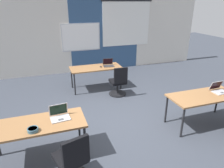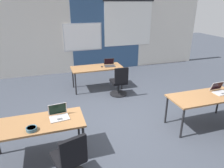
{
  "view_description": "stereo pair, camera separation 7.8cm",
  "coord_description": "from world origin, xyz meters",
  "px_view_note": "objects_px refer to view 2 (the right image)",
  "views": [
    {
      "loc": [
        -1.51,
        -3.83,
        2.64
      ],
      "look_at": [
        -0.11,
        0.28,
        0.9
      ],
      "focal_mm": 32.86,
      "sensor_mm": 36.0,
      "label": 1
    },
    {
      "loc": [
        -1.43,
        -3.85,
        2.64
      ],
      "look_at": [
        -0.11,
        0.28,
        0.9
      ],
      "focal_mm": 32.86,
      "sensor_mm": 36.0,
      "label": 2
    }
  ],
  "objects_px": {
    "desk_near_right": "(205,98)",
    "desk_far_center": "(97,69)",
    "desk_near_left": "(37,126)",
    "laptop_far_right": "(110,64)",
    "laptop_near_right_end": "(220,90)",
    "chair_far_right": "(119,84)",
    "mouse_far_right": "(102,67)",
    "chair_near_left_inner": "(70,162)",
    "snack_bowl": "(32,129)",
    "laptop_near_left_inner": "(59,115)"
  },
  "relations": [
    {
      "from": "desk_near_right",
      "to": "desk_far_center",
      "type": "height_order",
      "value": "same"
    },
    {
      "from": "desk_near_left",
      "to": "laptop_far_right",
      "type": "xyz_separation_m",
      "value": [
        2.17,
        2.81,
        0.11
      ]
    },
    {
      "from": "laptop_near_right_end",
      "to": "laptop_far_right",
      "type": "bearing_deg",
      "value": 120.67
    },
    {
      "from": "desk_near_right",
      "to": "chair_far_right",
      "type": "distance_m",
      "value": 2.43
    },
    {
      "from": "desk_near_right",
      "to": "laptop_near_right_end",
      "type": "xyz_separation_m",
      "value": [
        0.44,
        0.06,
        0.11
      ]
    },
    {
      "from": "desk_near_left",
      "to": "mouse_far_right",
      "type": "height_order",
      "value": "mouse_far_right"
    },
    {
      "from": "chair_near_left_inner",
      "to": "chair_far_right",
      "type": "relative_size",
      "value": 1.0
    },
    {
      "from": "chair_near_left_inner",
      "to": "snack_bowl",
      "type": "relative_size",
      "value": 5.18
    },
    {
      "from": "desk_far_center",
      "to": "snack_bowl",
      "type": "height_order",
      "value": "snack_bowl"
    },
    {
      "from": "desk_near_right",
      "to": "laptop_near_right_end",
      "type": "bearing_deg",
      "value": 7.18
    },
    {
      "from": "laptop_near_left_inner",
      "to": "laptop_near_right_end",
      "type": "bearing_deg",
      "value": -6.01
    },
    {
      "from": "laptop_near_right_end",
      "to": "chair_far_right",
      "type": "bearing_deg",
      "value": 128.28
    },
    {
      "from": "laptop_far_right",
      "to": "desk_near_right",
      "type": "bearing_deg",
      "value": -58.15
    },
    {
      "from": "desk_near_left",
      "to": "desk_far_center",
      "type": "relative_size",
      "value": 1.0
    },
    {
      "from": "desk_far_center",
      "to": "chair_far_right",
      "type": "bearing_deg",
      "value": -56.43
    },
    {
      "from": "desk_near_right",
      "to": "laptop_near_left_inner",
      "type": "height_order",
      "value": "laptop_near_left_inner"
    },
    {
      "from": "desk_far_center",
      "to": "laptop_near_left_inner",
      "type": "relative_size",
      "value": 4.5
    },
    {
      "from": "desk_near_left",
      "to": "chair_near_left_inner",
      "type": "xyz_separation_m",
      "value": [
        0.45,
        -0.73,
        -0.28
      ]
    },
    {
      "from": "desk_near_right",
      "to": "snack_bowl",
      "type": "bearing_deg",
      "value": -176.49
    },
    {
      "from": "chair_near_left_inner",
      "to": "chair_far_right",
      "type": "distance_m",
      "value": 3.31
    },
    {
      "from": "chair_near_left_inner",
      "to": "laptop_far_right",
      "type": "height_order",
      "value": "laptop_far_right"
    },
    {
      "from": "desk_far_center",
      "to": "laptop_near_right_end",
      "type": "height_order",
      "value": "laptop_near_right_end"
    },
    {
      "from": "mouse_far_right",
      "to": "desk_near_right",
      "type": "bearing_deg",
      "value": -59.83
    },
    {
      "from": "desk_near_right",
      "to": "desk_near_left",
      "type": "bearing_deg",
      "value": 180.0
    },
    {
      "from": "laptop_far_right",
      "to": "mouse_far_right",
      "type": "height_order",
      "value": "laptop_far_right"
    },
    {
      "from": "chair_far_right",
      "to": "desk_near_right",
      "type": "bearing_deg",
      "value": 121.97
    },
    {
      "from": "chair_near_left_inner",
      "to": "laptop_near_right_end",
      "type": "relative_size",
      "value": 2.7
    },
    {
      "from": "laptop_near_right_end",
      "to": "laptop_far_right",
      "type": "height_order",
      "value": "laptop_far_right"
    },
    {
      "from": "laptop_far_right",
      "to": "snack_bowl",
      "type": "distance_m",
      "value": 3.77
    },
    {
      "from": "laptop_near_left_inner",
      "to": "chair_far_right",
      "type": "relative_size",
      "value": 0.39
    },
    {
      "from": "laptop_near_right_end",
      "to": "laptop_near_left_inner",
      "type": "bearing_deg",
      "value": 177.82
    },
    {
      "from": "chair_far_right",
      "to": "desk_far_center",
      "type": "bearing_deg",
      "value": -55.9
    },
    {
      "from": "laptop_near_right_end",
      "to": "snack_bowl",
      "type": "distance_m",
      "value": 4.02
    },
    {
      "from": "desk_near_right",
      "to": "laptop_far_right",
      "type": "distance_m",
      "value": 3.11
    },
    {
      "from": "laptop_near_right_end",
      "to": "desk_far_center",
      "type": "bearing_deg",
      "value": 126.57
    },
    {
      "from": "mouse_far_right",
      "to": "chair_far_right",
      "type": "bearing_deg",
      "value": -63.78
    },
    {
      "from": "chair_far_right",
      "to": "snack_bowl",
      "type": "relative_size",
      "value": 5.18
    },
    {
      "from": "chair_far_right",
      "to": "laptop_far_right",
      "type": "bearing_deg",
      "value": -84.19
    },
    {
      "from": "desk_far_center",
      "to": "chair_near_left_inner",
      "type": "relative_size",
      "value": 1.74
    },
    {
      "from": "snack_bowl",
      "to": "laptop_near_left_inner",
      "type": "bearing_deg",
      "value": 32.24
    },
    {
      "from": "desk_near_left",
      "to": "chair_far_right",
      "type": "xyz_separation_m",
      "value": [
        2.24,
        2.06,
        -0.28
      ]
    },
    {
      "from": "desk_near_left",
      "to": "mouse_far_right",
      "type": "relative_size",
      "value": 15.92
    },
    {
      "from": "desk_near_left",
      "to": "laptop_near_right_end",
      "type": "relative_size",
      "value": 4.69
    },
    {
      "from": "laptop_near_right_end",
      "to": "snack_bowl",
      "type": "xyz_separation_m",
      "value": [
        -4.01,
        -0.27,
        -0.01
      ]
    },
    {
      "from": "desk_near_right",
      "to": "chair_near_left_inner",
      "type": "relative_size",
      "value": 1.74
    },
    {
      "from": "desk_far_center",
      "to": "mouse_far_right",
      "type": "distance_m",
      "value": 0.18
    },
    {
      "from": "laptop_near_right_end",
      "to": "chair_far_right",
      "type": "height_order",
      "value": "laptop_near_right_end"
    },
    {
      "from": "desk_near_right",
      "to": "laptop_near_left_inner",
      "type": "distance_m",
      "value": 3.12
    },
    {
      "from": "chair_near_left_inner",
      "to": "laptop_near_right_end",
      "type": "height_order",
      "value": "laptop_near_right_end"
    },
    {
      "from": "desk_far_center",
      "to": "chair_far_right",
      "type": "height_order",
      "value": "chair_far_right"
    }
  ]
}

